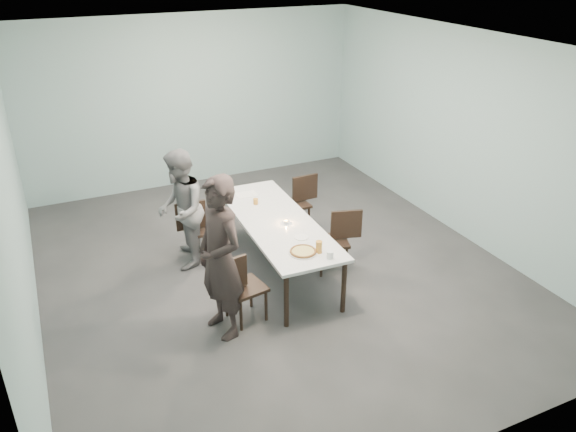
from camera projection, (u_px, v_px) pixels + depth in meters
name	position (u px, v px, depth m)	size (l,w,h in m)	color
ground	(274.00, 268.00, 7.72)	(7.00, 7.00, 0.00)	#333335
room_shell	(272.00, 126.00, 6.83)	(6.02, 7.02, 3.01)	#8FB1B4
table	(277.00, 224.00, 7.40)	(0.99, 2.63, 0.75)	white
chair_near_left	(239.00, 284.00, 6.44)	(0.64, 0.49, 0.87)	black
chair_far_left	(200.00, 225.00, 7.79)	(0.62, 0.44, 0.87)	black
chair_near_right	(338.00, 236.00, 7.50)	(0.65, 0.52, 0.87)	black
chair_far_right	(299.00, 199.00, 8.57)	(0.62, 0.44, 0.87)	black
diner_near	(220.00, 258.00, 6.08)	(0.69, 0.46, 1.90)	black
diner_far	(181.00, 210.00, 7.48)	(0.80, 0.62, 1.65)	slate
pizza	(303.00, 252.00, 6.58)	(0.34, 0.34, 0.04)	white
side_plate	(301.00, 237.00, 6.93)	(0.18, 0.18, 0.01)	white
beer_glass	(319.00, 247.00, 6.57)	(0.08, 0.08, 0.15)	#B87A28
water_tumbler	(330.00, 255.00, 6.46)	(0.08, 0.08, 0.09)	silver
tealight	(286.00, 222.00, 7.27)	(0.06, 0.06, 0.05)	silver
amber_tumbler	(256.00, 201.00, 7.80)	(0.07, 0.07, 0.08)	#B87A28
menu	(247.00, 194.00, 8.11)	(0.30, 0.22, 0.01)	silver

